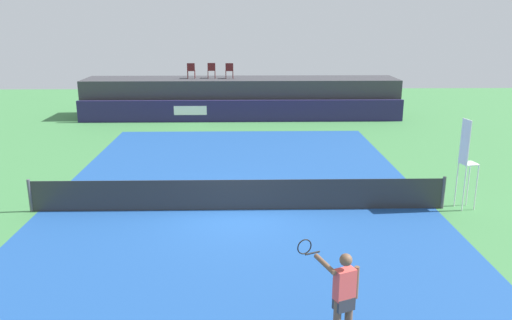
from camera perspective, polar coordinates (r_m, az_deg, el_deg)
ground_plane at (r=18.41m, az=-1.85°, el=-2.17°), size 48.00×48.00×0.00m
court_inner at (r=15.58m, az=-1.96°, el=-5.54°), size 12.00×22.00×0.00m
sponsor_wall at (r=28.48m, az=-1.68°, el=5.47°), size 18.00×0.22×1.20m
spectator_platform at (r=30.17m, az=-1.65°, el=7.01°), size 18.00×2.80×2.20m
spectator_chair_far_left at (r=29.97m, az=-7.23°, el=9.90°), size 0.46×0.46×0.89m
spectator_chair_left at (r=29.98m, az=-4.98°, el=9.97°), size 0.48×0.48×0.89m
spectator_chair_center at (r=29.77m, az=-2.98°, el=9.97°), size 0.46×0.46×0.89m
umpire_chair at (r=16.43m, az=22.33°, el=0.20°), size 0.51×0.51×2.76m
tennis_net at (r=15.42m, az=-1.97°, el=-3.90°), size 12.40×0.02×0.95m
net_post_near at (r=16.69m, az=-23.83°, el=-3.64°), size 0.10×0.10×1.00m
net_post_far at (r=16.53m, az=20.09°, el=-3.43°), size 0.10×0.10×1.00m
tennis_player at (r=9.32m, az=9.62°, el=-14.67°), size 1.02×1.07×1.77m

